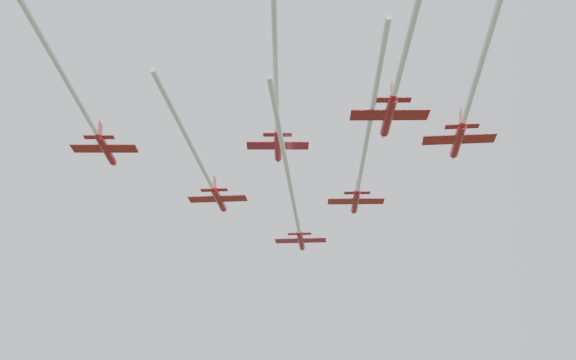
{
  "coord_description": "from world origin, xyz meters",
  "views": [
    {
      "loc": [
        6.24,
        -97.1,
        24.24
      ],
      "look_at": [
        4.37,
        -5.96,
        60.49
      ],
      "focal_mm": 45.0,
      "sensor_mm": 36.0,
      "label": 1
    }
  ],
  "objects_px": {
    "jet_row3_mid": "(277,107)",
    "jet_row3_right": "(480,65)",
    "jet_row4_right": "(404,58)",
    "jet_row3_left": "(75,95)",
    "jet_row2_right": "(361,169)",
    "jet_lead": "(295,210)",
    "jet_row2_left": "(207,177)"
  },
  "relations": [
    {
      "from": "jet_row3_left",
      "to": "jet_lead",
      "type": "bearing_deg",
      "value": 53.33
    },
    {
      "from": "jet_row4_right",
      "to": "jet_row3_left",
      "type": "bearing_deg",
      "value": 163.49
    },
    {
      "from": "jet_row2_left",
      "to": "jet_row2_right",
      "type": "distance_m",
      "value": 21.71
    },
    {
      "from": "jet_row3_left",
      "to": "jet_row3_mid",
      "type": "height_order",
      "value": "jet_row3_mid"
    },
    {
      "from": "jet_row2_right",
      "to": "jet_row3_left",
      "type": "distance_m",
      "value": 36.34
    },
    {
      "from": "jet_row3_mid",
      "to": "jet_row2_right",
      "type": "bearing_deg",
      "value": 47.85
    },
    {
      "from": "jet_row3_mid",
      "to": "jet_row4_right",
      "type": "xyz_separation_m",
      "value": [
        12.34,
        -15.05,
        -2.76
      ]
    },
    {
      "from": "jet_row3_right",
      "to": "jet_row4_right",
      "type": "bearing_deg",
      "value": -148.43
    },
    {
      "from": "jet_row3_left",
      "to": "jet_row4_right",
      "type": "relative_size",
      "value": 1.09
    },
    {
      "from": "jet_row2_right",
      "to": "jet_row2_left",
      "type": "bearing_deg",
      "value": 162.84
    },
    {
      "from": "jet_row2_right",
      "to": "jet_row3_mid",
      "type": "height_order",
      "value": "jet_row3_mid"
    },
    {
      "from": "jet_row2_left",
      "to": "jet_row2_right",
      "type": "relative_size",
      "value": 0.85
    },
    {
      "from": "jet_row3_mid",
      "to": "jet_row3_right",
      "type": "height_order",
      "value": "jet_row3_mid"
    },
    {
      "from": "jet_row2_left",
      "to": "jet_lead",
      "type": "bearing_deg",
      "value": 39.98
    },
    {
      "from": "jet_lead",
      "to": "jet_row2_right",
      "type": "distance_m",
      "value": 17.55
    },
    {
      "from": "jet_lead",
      "to": "jet_row4_right",
      "type": "xyz_separation_m",
      "value": [
        10.59,
        -42.36,
        0.02
      ]
    },
    {
      "from": "jet_row4_right",
      "to": "jet_row3_mid",
      "type": "bearing_deg",
      "value": 128.93
    },
    {
      "from": "jet_lead",
      "to": "jet_row2_left",
      "type": "relative_size",
      "value": 1.39
    },
    {
      "from": "jet_lead",
      "to": "jet_row3_right",
      "type": "xyz_separation_m",
      "value": [
        18.79,
        -38.11,
        1.63
      ]
    },
    {
      "from": "jet_lead",
      "to": "jet_row3_left",
      "type": "bearing_deg",
      "value": -122.41
    },
    {
      "from": "jet_row2_right",
      "to": "jet_row4_right",
      "type": "relative_size",
      "value": 1.0
    },
    {
      "from": "jet_row3_mid",
      "to": "jet_row3_right",
      "type": "xyz_separation_m",
      "value": [
        20.53,
        -10.8,
        -1.16
      ]
    },
    {
      "from": "jet_row4_right",
      "to": "jet_row2_right",
      "type": "bearing_deg",
      "value": 93.58
    },
    {
      "from": "jet_lead",
      "to": "jet_row3_mid",
      "type": "height_order",
      "value": "jet_row3_mid"
    },
    {
      "from": "jet_lead",
      "to": "jet_row2_left",
      "type": "bearing_deg",
      "value": -140.81
    },
    {
      "from": "jet_lead",
      "to": "jet_row2_left",
      "type": "xyz_separation_m",
      "value": [
        -11.96,
        -8.75,
        1.79
      ]
    },
    {
      "from": "jet_row2_left",
      "to": "jet_row3_right",
      "type": "relative_size",
      "value": 0.66
    },
    {
      "from": "jet_lead",
      "to": "jet_row3_left",
      "type": "xyz_separation_m",
      "value": [
        -23.19,
        -32.62,
        1.71
      ]
    },
    {
      "from": "jet_row2_right",
      "to": "jet_row3_right",
      "type": "distance_m",
      "value": 25.04
    },
    {
      "from": "jet_row3_mid",
      "to": "jet_row3_right",
      "type": "bearing_deg",
      "value": -29.01
    },
    {
      "from": "jet_lead",
      "to": "jet_row4_right",
      "type": "height_order",
      "value": "jet_row4_right"
    },
    {
      "from": "jet_row2_left",
      "to": "jet_row3_right",
      "type": "distance_m",
      "value": 42.52
    }
  ]
}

